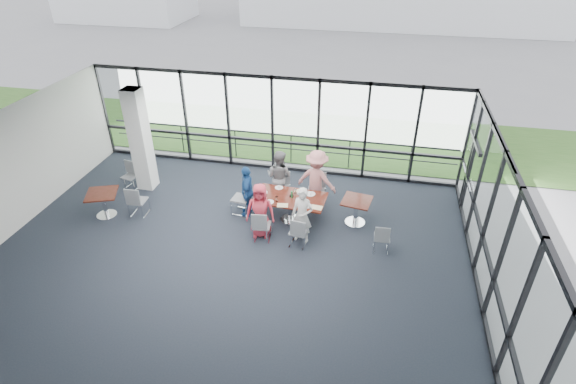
% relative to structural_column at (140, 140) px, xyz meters
% --- Properties ---
extents(floor, '(12.00, 10.00, 0.02)m').
position_rel_structural_column_xyz_m(floor, '(3.60, -3.00, -1.61)').
color(floor, '#1F2530').
rests_on(floor, ground).
extents(ceiling, '(12.00, 10.00, 0.04)m').
position_rel_structural_column_xyz_m(ceiling, '(3.60, -3.00, 1.60)').
color(ceiling, white).
rests_on(ceiling, ground).
extents(curtain_wall_back, '(12.00, 0.10, 3.20)m').
position_rel_structural_column_xyz_m(curtain_wall_back, '(3.60, 2.00, 0.00)').
color(curtain_wall_back, white).
rests_on(curtain_wall_back, ground).
extents(curtain_wall_right, '(0.10, 10.00, 3.20)m').
position_rel_structural_column_xyz_m(curtain_wall_right, '(9.60, -3.00, 0.00)').
color(curtain_wall_right, white).
rests_on(curtain_wall_right, ground).
extents(exit_door, '(0.12, 1.60, 2.10)m').
position_rel_structural_column_xyz_m(exit_door, '(9.60, 0.75, -0.55)').
color(exit_door, black).
rests_on(exit_door, ground).
extents(structural_column, '(0.50, 0.50, 3.20)m').
position_rel_structural_column_xyz_m(structural_column, '(0.00, 0.00, 0.00)').
color(structural_column, white).
rests_on(structural_column, ground).
extents(apron, '(80.00, 70.00, 0.02)m').
position_rel_structural_column_xyz_m(apron, '(3.60, 7.00, -1.62)').
color(apron, gray).
rests_on(apron, ground).
extents(grass_strip, '(80.00, 5.00, 0.01)m').
position_rel_structural_column_xyz_m(grass_strip, '(3.60, 5.00, -1.59)').
color(grass_strip, '#28501A').
rests_on(grass_strip, ground).
extents(guard_rail, '(12.00, 0.06, 0.06)m').
position_rel_structural_column_xyz_m(guard_rail, '(3.60, 2.60, -1.10)').
color(guard_rail, '#2D2D33').
rests_on(guard_rail, ground).
extents(main_table, '(2.01, 1.19, 0.75)m').
position_rel_structural_column_xyz_m(main_table, '(4.79, -0.89, -0.97)').
color(main_table, '#3D180D').
rests_on(main_table, ground).
extents(side_table_left, '(1.05, 1.05, 0.75)m').
position_rel_structural_column_xyz_m(side_table_left, '(-0.41, -1.78, -0.97)').
color(side_table_left, '#3D180D').
rests_on(side_table_left, ground).
extents(side_table_right, '(0.88, 0.88, 0.75)m').
position_rel_structural_column_xyz_m(side_table_right, '(6.60, -0.65, -0.98)').
color(side_table_right, '#3D180D').
rests_on(side_table_right, ground).
extents(diner_near_left, '(0.81, 0.59, 1.54)m').
position_rel_structural_column_xyz_m(diner_near_left, '(4.17, -1.72, -0.83)').
color(diner_near_left, '#C53243').
rests_on(diner_near_left, ground).
extents(diner_near_right, '(0.65, 0.53, 1.57)m').
position_rel_structural_column_xyz_m(diner_near_right, '(5.28, -1.74, -0.82)').
color(diner_near_right, silver).
rests_on(diner_near_right, ground).
extents(diner_far_left, '(0.92, 0.72, 1.66)m').
position_rel_structural_column_xyz_m(diner_far_left, '(4.27, 0.02, -0.77)').
color(diner_far_left, slate).
rests_on(diner_far_left, ground).
extents(diner_far_right, '(1.27, 0.86, 1.80)m').
position_rel_structural_column_xyz_m(diner_far_right, '(5.38, -0.03, -0.70)').
color(diner_far_right, tan).
rests_on(diner_far_right, ground).
extents(diner_end, '(0.63, 0.96, 1.53)m').
position_rel_structural_column_xyz_m(diner_end, '(3.54, -0.83, -0.84)').
color(diner_end, navy).
rests_on(diner_end, ground).
extents(chair_main_nl, '(0.47, 0.47, 0.87)m').
position_rel_structural_column_xyz_m(chair_main_nl, '(4.25, -1.91, -1.16)').
color(chair_main_nl, gray).
rests_on(chair_main_nl, ground).
extents(chair_main_nr, '(0.47, 0.47, 0.85)m').
position_rel_structural_column_xyz_m(chair_main_nr, '(5.23, -1.97, -1.17)').
color(chair_main_nr, gray).
rests_on(chair_main_nr, ground).
extents(chair_main_fl, '(0.45, 0.45, 0.84)m').
position_rel_structural_column_xyz_m(chair_main_fl, '(4.32, 0.12, -1.18)').
color(chair_main_fl, gray).
rests_on(chair_main_fl, ground).
extents(chair_main_fr, '(0.53, 0.53, 0.99)m').
position_rel_structural_column_xyz_m(chair_main_fr, '(5.38, -0.01, -1.11)').
color(chair_main_fr, gray).
rests_on(chair_main_fr, ground).
extents(chair_main_end, '(0.52, 0.52, 0.96)m').
position_rel_structural_column_xyz_m(chair_main_end, '(3.34, -0.82, -1.12)').
color(chair_main_end, gray).
rests_on(chair_main_end, ground).
extents(chair_spare_la, '(0.48, 0.48, 0.92)m').
position_rel_structural_column_xyz_m(chair_spare_la, '(0.51, -1.52, -1.14)').
color(chair_spare_la, gray).
rests_on(chair_spare_la, ground).
extents(chair_spare_lb, '(0.50, 0.50, 0.86)m').
position_rel_structural_column_xyz_m(chair_spare_lb, '(-0.45, -0.24, -1.17)').
color(chair_spare_lb, gray).
rests_on(chair_spare_lb, ground).
extents(chair_spare_r, '(0.41, 0.41, 0.81)m').
position_rel_structural_column_xyz_m(chair_spare_r, '(7.34, -1.73, -1.20)').
color(chair_spare_r, gray).
rests_on(chair_spare_r, ground).
extents(plate_nl, '(0.25, 0.25, 0.01)m').
position_rel_structural_column_xyz_m(plate_nl, '(4.29, -1.25, -0.84)').
color(plate_nl, white).
rests_on(plate_nl, main_table).
extents(plate_nr, '(0.24, 0.24, 0.01)m').
position_rel_structural_column_xyz_m(plate_nr, '(5.33, -1.23, -0.84)').
color(plate_nr, white).
rests_on(plate_nr, main_table).
extents(plate_fl, '(0.23, 0.23, 0.01)m').
position_rel_structural_column_xyz_m(plate_fl, '(4.38, -0.47, -0.84)').
color(plate_fl, white).
rests_on(plate_fl, main_table).
extents(plate_fr, '(0.28, 0.28, 0.01)m').
position_rel_structural_column_xyz_m(plate_fr, '(5.31, -0.62, -0.84)').
color(plate_fr, white).
rests_on(plate_fr, main_table).
extents(plate_end, '(0.26, 0.26, 0.01)m').
position_rel_structural_column_xyz_m(plate_end, '(3.99, -0.81, -0.84)').
color(plate_end, white).
rests_on(plate_end, main_table).
extents(tumbler_a, '(0.07, 0.07, 0.14)m').
position_rel_structural_column_xyz_m(tumbler_a, '(4.48, -1.16, -0.78)').
color(tumbler_a, white).
rests_on(tumbler_a, main_table).
extents(tumbler_b, '(0.07, 0.07, 0.14)m').
position_rel_structural_column_xyz_m(tumbler_b, '(5.10, -1.11, -0.78)').
color(tumbler_b, white).
rests_on(tumbler_b, main_table).
extents(tumbler_c, '(0.07, 0.07, 0.13)m').
position_rel_structural_column_xyz_m(tumbler_c, '(4.89, -0.67, -0.78)').
color(tumbler_c, white).
rests_on(tumbler_c, main_table).
extents(tumbler_d, '(0.07, 0.07, 0.14)m').
position_rel_structural_column_xyz_m(tumbler_d, '(4.12, -1.01, -0.78)').
color(tumbler_d, white).
rests_on(tumbler_d, main_table).
extents(menu_a, '(0.32, 0.25, 0.00)m').
position_rel_structural_column_xyz_m(menu_a, '(4.67, -1.33, -0.85)').
color(menu_a, white).
rests_on(menu_a, main_table).
extents(menu_b, '(0.34, 0.25, 0.00)m').
position_rel_structural_column_xyz_m(menu_b, '(5.58, -1.24, -0.85)').
color(menu_b, white).
rests_on(menu_b, main_table).
extents(menu_c, '(0.33, 0.32, 0.00)m').
position_rel_structural_column_xyz_m(menu_c, '(5.00, -0.49, -0.85)').
color(menu_c, white).
rests_on(menu_c, main_table).
extents(condiment_caddy, '(0.10, 0.07, 0.04)m').
position_rel_structural_column_xyz_m(condiment_caddy, '(4.82, -0.83, -0.83)').
color(condiment_caddy, black).
rests_on(condiment_caddy, main_table).
extents(ketchup_bottle, '(0.06, 0.06, 0.18)m').
position_rel_structural_column_xyz_m(ketchup_bottle, '(4.84, -0.87, -0.76)').
color(ketchup_bottle, '#920002').
rests_on(ketchup_bottle, main_table).
extents(green_bottle, '(0.05, 0.05, 0.20)m').
position_rel_structural_column_xyz_m(green_bottle, '(4.84, -0.89, -0.75)').
color(green_bottle, '#1A6732').
rests_on(green_bottle, main_table).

